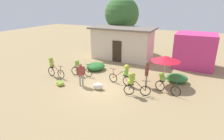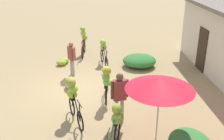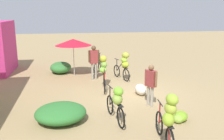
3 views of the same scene
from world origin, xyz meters
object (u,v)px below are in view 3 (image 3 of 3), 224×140
bicycle_by_shop (124,63)px  bicycle_rightmost (96,61)px  person_vendor (151,81)px  banana_pile_on_ground (180,116)px  produce_sack (141,89)px  market_umbrella (73,42)px  person_bystander (94,59)px  bicycle_center_loaded (104,69)px  bicycle_near_pile (117,102)px  bicycle_leftmost (168,117)px

bicycle_by_shop → bicycle_rightmost: bicycle_by_shop is taller
bicycle_rightmost → person_vendor: size_ratio=1.06×
banana_pile_on_ground → produce_sack: size_ratio=1.07×
market_umbrella → person_bystander: market_umbrella is taller
bicycle_center_loaded → person_vendor: bearing=-151.4°
bicycle_near_pile → produce_sack: bearing=-31.3°
bicycle_rightmost → produce_sack: bicycle_rightmost is taller
market_umbrella → bicycle_rightmost: market_umbrella is taller
bicycle_near_pile → banana_pile_on_ground: bearing=-94.6°
market_umbrella → bicycle_near_pile: 6.34m
bicycle_leftmost → bicycle_rightmost: size_ratio=1.02×
bicycle_rightmost → person_vendor: bearing=-164.7°
banana_pile_on_ground → person_vendor: person_vendor is taller
bicycle_center_loaded → banana_pile_on_ground: (-3.90, -1.92, -0.71)m
bicycle_by_shop → person_vendor: size_ratio=1.00×
bicycle_center_loaded → produce_sack: 1.97m
bicycle_center_loaded → person_vendor: person_vendor is taller
bicycle_rightmost → produce_sack: 4.16m
person_vendor → banana_pile_on_ground: bearing=-158.5°
banana_pile_on_ground → person_vendor: (1.38, 0.55, 0.81)m
market_umbrella → person_vendor: market_umbrella is taller
bicycle_center_loaded → person_bystander: bearing=11.5°
bicycle_rightmost → person_bystander: (-1.20, 0.25, 0.36)m
person_vendor → bicycle_center_loaded: bearing=28.6°
bicycle_leftmost → banana_pile_on_ground: bearing=-35.8°
market_umbrella → banana_pile_on_ground: (-6.30, -3.20, -1.69)m
bicycle_leftmost → bicycle_near_pile: bicycle_leftmost is taller
bicycle_by_shop → produce_sack: bearing=-174.5°
bicycle_rightmost → person_bystander: person_bystander is taller
bicycle_leftmost → bicycle_center_loaded: (5.37, 0.86, -0.00)m
bicycle_by_shop → person_bystander: person_bystander is taller
market_umbrella → bicycle_near_pile: market_umbrella is taller
produce_sack → bicycle_leftmost: bearing=172.6°
produce_sack → person_bystander: bearing=32.2°
bicycle_by_shop → person_bystander: size_ratio=0.89×
bicycle_by_shop → produce_sack: bicycle_by_shop is taller
produce_sack → person_bystander: (2.68, 1.69, 0.86)m
banana_pile_on_ground → produce_sack: 2.72m
bicycle_by_shop → produce_sack: (-2.27, -0.22, -0.66)m
market_umbrella → bicycle_near_pile: size_ratio=1.16×
market_umbrella → person_bystander: (-0.95, -0.99, -0.75)m
bicycle_rightmost → produce_sack: size_ratio=2.36×
bicycle_by_shop → person_bystander: 1.54m
produce_sack → person_vendor: 1.48m
market_umbrella → produce_sack: 4.79m
person_vendor → bicycle_rightmost: bearing=15.3°
bicycle_leftmost → produce_sack: 4.22m
bicycle_near_pile → produce_sack: size_ratio=2.48×
market_umbrella → banana_pile_on_ground: 7.26m
market_umbrella → person_bystander: bearing=-133.8°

